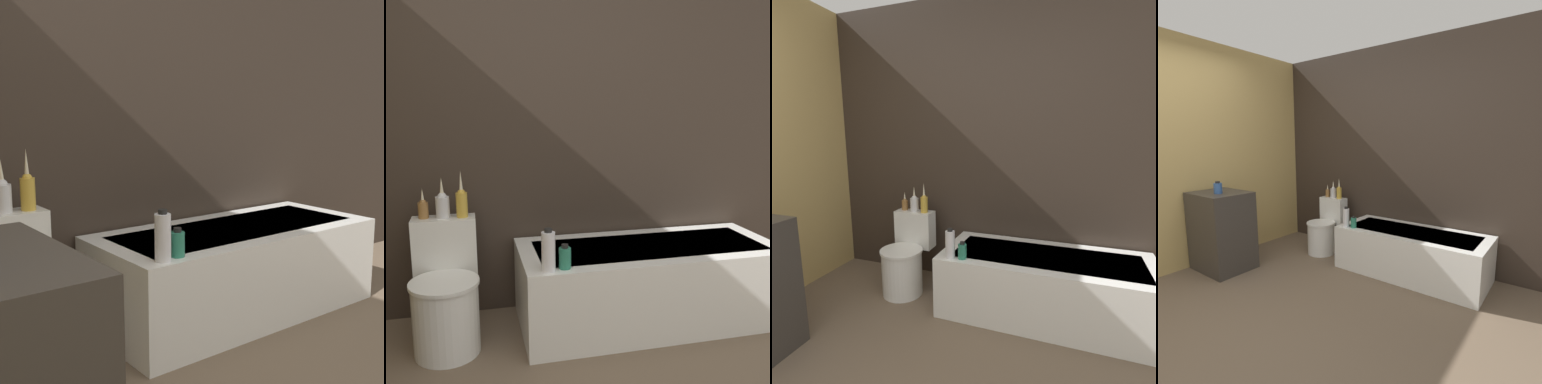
% 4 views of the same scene
% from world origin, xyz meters
% --- Properties ---
extents(wall_back_tiled, '(6.40, 0.06, 2.60)m').
position_xyz_m(wall_back_tiled, '(0.00, 2.22, 1.30)').
color(wall_back_tiled, '#332821').
rests_on(wall_back_tiled, ground_plane).
extents(bathtub, '(1.60, 0.70, 0.49)m').
position_xyz_m(bathtub, '(0.71, 1.83, 0.25)').
color(bathtub, white).
rests_on(bathtub, ground).
extents(toilet, '(0.37, 0.52, 0.70)m').
position_xyz_m(toilet, '(-0.51, 1.79, 0.30)').
color(toilet, white).
rests_on(toilet, ground).
extents(vase_gold, '(0.06, 0.06, 0.18)m').
position_xyz_m(vase_gold, '(-0.62, 1.99, 0.76)').
color(vase_gold, olive).
rests_on(vase_gold, toilet).
extents(vase_silver, '(0.08, 0.08, 0.23)m').
position_xyz_m(vase_silver, '(-0.51, 1.98, 0.78)').
color(vase_silver, silver).
rests_on(vase_silver, toilet).
extents(vase_bronze, '(0.07, 0.07, 0.27)m').
position_xyz_m(vase_bronze, '(-0.41, 1.97, 0.80)').
color(vase_bronze, gold).
rests_on(vase_bronze, toilet).
extents(shampoo_bottle_tall, '(0.07, 0.07, 0.23)m').
position_xyz_m(shampoo_bottle_tall, '(0.03, 1.54, 0.60)').
color(shampoo_bottle_tall, silver).
rests_on(shampoo_bottle_tall, bathtub).
extents(shampoo_bottle_short, '(0.07, 0.07, 0.13)m').
position_xyz_m(shampoo_bottle_short, '(0.12, 1.56, 0.55)').
color(shampoo_bottle_short, '#267259').
rests_on(shampoo_bottle_short, bathtub).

